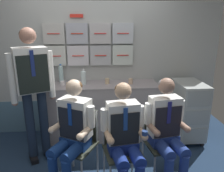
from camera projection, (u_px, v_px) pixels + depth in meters
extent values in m
cube|color=#AFB3B0|center=(94.00, 69.00, 3.60)|extent=(4.20, 0.06, 2.15)
cube|color=slate|center=(95.00, 114.00, 3.80)|extent=(4.12, 0.01, 0.56)
cube|color=silver|center=(56.00, 56.00, 3.43)|extent=(0.33, 0.06, 0.32)
cylinder|color=red|center=(55.00, 56.00, 3.39)|extent=(0.19, 0.01, 0.01)
cube|color=silver|center=(78.00, 55.00, 3.46)|extent=(0.33, 0.06, 0.32)
cylinder|color=red|center=(78.00, 56.00, 3.42)|extent=(0.19, 0.01, 0.01)
cube|color=#B0B2B8|center=(101.00, 55.00, 3.48)|extent=(0.33, 0.06, 0.32)
cylinder|color=red|center=(101.00, 56.00, 3.45)|extent=(0.19, 0.01, 0.01)
cube|color=silver|center=(122.00, 55.00, 3.51)|extent=(0.33, 0.06, 0.32)
cylinder|color=red|center=(123.00, 55.00, 3.48)|extent=(0.19, 0.01, 0.01)
cube|color=#BCBCB9|center=(54.00, 34.00, 3.33)|extent=(0.33, 0.06, 0.32)
cylinder|color=red|center=(53.00, 34.00, 3.30)|extent=(0.19, 0.01, 0.01)
cube|color=#AAAEBC|center=(77.00, 33.00, 3.36)|extent=(0.33, 0.06, 0.32)
cylinder|color=red|center=(77.00, 34.00, 3.32)|extent=(0.19, 0.01, 0.01)
cube|color=#BBB9BB|center=(100.00, 33.00, 3.39)|extent=(0.33, 0.06, 0.32)
cylinder|color=red|center=(100.00, 34.00, 3.35)|extent=(0.19, 0.01, 0.01)
cube|color=silver|center=(123.00, 33.00, 3.41)|extent=(0.33, 0.06, 0.32)
cylinder|color=red|center=(123.00, 33.00, 3.38)|extent=(0.19, 0.01, 0.01)
cube|color=red|center=(76.00, 16.00, 3.30)|extent=(0.20, 0.02, 0.05)
cube|color=#9F969C|center=(101.00, 112.00, 3.52)|extent=(1.76, 0.52, 0.87)
cube|color=gray|center=(101.00, 85.00, 3.39)|extent=(1.80, 0.53, 0.03)
sphere|color=black|center=(182.00, 145.00, 3.29)|extent=(0.07, 0.07, 0.07)
sphere|color=black|center=(202.00, 144.00, 3.32)|extent=(0.07, 0.07, 0.07)
sphere|color=black|center=(170.00, 128.00, 3.82)|extent=(0.07, 0.07, 0.07)
sphere|color=black|center=(187.00, 127.00, 3.84)|extent=(0.07, 0.07, 0.07)
cube|color=#ABB2B1|center=(188.00, 109.00, 3.43)|extent=(0.40, 0.64, 0.87)
cube|color=#969E9C|center=(195.00, 136.00, 3.21)|extent=(0.35, 0.01, 0.23)
cube|color=#969E9C|center=(197.00, 118.00, 3.12)|extent=(0.35, 0.01, 0.23)
cube|color=#969E9C|center=(200.00, 99.00, 3.04)|extent=(0.35, 0.01, 0.23)
cylinder|color=#28282D|center=(200.00, 90.00, 3.03)|extent=(0.32, 0.02, 0.02)
cylinder|color=#A8AAAF|center=(55.00, 168.00, 2.49)|extent=(0.02, 0.02, 0.44)
cylinder|color=#A8AAAF|center=(73.00, 152.00, 2.80)|extent=(0.02, 0.02, 0.44)
cylinder|color=#A8AAAF|center=(97.00, 159.00, 2.66)|extent=(0.02, 0.02, 0.44)
cube|color=#31372B|center=(76.00, 146.00, 2.51)|extent=(0.54, 0.54, 0.02)
cube|color=#31372B|center=(84.00, 123.00, 2.62)|extent=(0.34, 0.20, 0.40)
cylinder|color=#A8AAAF|center=(71.00, 121.00, 2.68)|extent=(0.02, 0.02, 0.40)
cylinder|color=#A8AAAF|center=(97.00, 126.00, 2.54)|extent=(0.02, 0.02, 0.40)
cylinder|color=navy|center=(61.00, 147.00, 2.39)|extent=(0.28, 0.38, 0.13)
cylinder|color=navy|center=(75.00, 151.00, 2.32)|extent=(0.28, 0.38, 0.13)
cube|color=navy|center=(76.00, 141.00, 2.49)|extent=(0.38, 0.33, 0.12)
cube|color=white|center=(76.00, 118.00, 2.43)|extent=(0.39, 0.33, 0.45)
cube|color=black|center=(71.00, 124.00, 2.35)|extent=(0.28, 0.16, 0.36)
cube|color=navy|center=(70.00, 115.00, 2.31)|extent=(0.04, 0.03, 0.25)
cylinder|color=white|center=(61.00, 111.00, 2.49)|extent=(0.08, 0.08, 0.24)
cylinder|color=beige|center=(58.00, 126.00, 2.44)|extent=(0.17, 0.23, 0.07)
sphere|color=beige|center=(52.00, 130.00, 2.35)|extent=(0.08, 0.08, 0.08)
cylinder|color=white|center=(91.00, 117.00, 2.34)|extent=(0.08, 0.08, 0.24)
cylinder|color=beige|center=(85.00, 132.00, 2.30)|extent=(0.17, 0.23, 0.07)
sphere|color=beige|center=(80.00, 137.00, 2.21)|extent=(0.08, 0.08, 0.08)
sphere|color=beige|center=(74.00, 88.00, 2.33)|extent=(0.18, 0.18, 0.18)
ellipsoid|color=brown|center=(75.00, 86.00, 2.33)|extent=(0.23, 0.22, 0.12)
cylinder|color=#A8AAAF|center=(104.00, 162.00, 2.60)|extent=(0.02, 0.02, 0.44)
cylinder|color=#A8AAAF|center=(132.00, 158.00, 2.68)|extent=(0.02, 0.02, 0.44)
cube|color=#31372B|center=(123.00, 152.00, 2.41)|extent=(0.45, 0.45, 0.02)
cube|color=#31372B|center=(119.00, 127.00, 2.53)|extent=(0.37, 0.08, 0.40)
cylinder|color=#A8AAAF|center=(104.00, 129.00, 2.48)|extent=(0.02, 0.02, 0.40)
cylinder|color=#A8AAAF|center=(133.00, 126.00, 2.56)|extent=(0.02, 0.02, 0.40)
cylinder|color=navy|center=(119.00, 156.00, 2.23)|extent=(0.18, 0.37, 0.13)
cylinder|color=navy|center=(135.00, 154.00, 2.26)|extent=(0.18, 0.37, 0.13)
cube|color=navy|center=(123.00, 146.00, 2.39)|extent=(0.34, 0.24, 0.12)
cube|color=white|center=(123.00, 122.00, 2.33)|extent=(0.36, 0.23, 0.45)
cube|color=black|center=(125.00, 129.00, 2.25)|extent=(0.31, 0.06, 0.36)
cube|color=navy|center=(126.00, 119.00, 2.21)|extent=(0.04, 0.01, 0.25)
cylinder|color=white|center=(105.00, 120.00, 2.27)|extent=(0.08, 0.08, 0.24)
cylinder|color=tan|center=(109.00, 136.00, 2.22)|extent=(0.10, 0.23, 0.07)
sphere|color=tan|center=(111.00, 141.00, 2.13)|extent=(0.08, 0.08, 0.08)
cylinder|color=white|center=(140.00, 116.00, 2.36)|extent=(0.08, 0.08, 0.24)
cylinder|color=tan|center=(141.00, 132.00, 2.30)|extent=(0.10, 0.23, 0.07)
sphere|color=tan|center=(145.00, 137.00, 2.20)|extent=(0.08, 0.08, 0.08)
cylinder|color=navy|center=(145.00, 134.00, 2.19)|extent=(0.06, 0.06, 0.06)
sphere|color=tan|center=(123.00, 91.00, 2.23)|extent=(0.18, 0.18, 0.18)
ellipsoid|color=brown|center=(123.00, 89.00, 2.24)|extent=(0.20, 0.18, 0.12)
cylinder|color=#A8AAAF|center=(183.00, 168.00, 2.50)|extent=(0.02, 0.02, 0.44)
cylinder|color=#A8AAAF|center=(142.00, 154.00, 2.75)|extent=(0.02, 0.02, 0.44)
cylinder|color=#A8AAAF|center=(168.00, 150.00, 2.84)|extent=(0.02, 0.02, 0.44)
cube|color=#31372B|center=(163.00, 144.00, 2.56)|extent=(0.46, 0.46, 0.02)
cube|color=#31372B|center=(157.00, 121.00, 2.68)|extent=(0.37, 0.09, 0.40)
cylinder|color=#A8AAAF|center=(144.00, 123.00, 2.63)|extent=(0.02, 0.02, 0.40)
cylinder|color=#A8AAAF|center=(171.00, 120.00, 2.71)|extent=(0.02, 0.02, 0.40)
cylinder|color=navy|center=(163.00, 148.00, 2.37)|extent=(0.18, 0.37, 0.13)
cylinder|color=navy|center=(177.00, 146.00, 2.41)|extent=(0.18, 0.37, 0.13)
cube|color=navy|center=(163.00, 139.00, 2.54)|extent=(0.35, 0.25, 0.12)
cube|color=white|center=(164.00, 116.00, 2.48)|extent=(0.37, 0.24, 0.45)
cube|color=black|center=(168.00, 122.00, 2.40)|extent=(0.31, 0.06, 0.36)
cube|color=navy|center=(169.00, 113.00, 2.36)|extent=(0.04, 0.01, 0.25)
cylinder|color=white|center=(148.00, 113.00, 2.42)|extent=(0.08, 0.08, 0.25)
cylinder|color=#9B7460|center=(153.00, 129.00, 2.37)|extent=(0.10, 0.23, 0.07)
sphere|color=#9B7460|center=(157.00, 133.00, 2.27)|extent=(0.08, 0.08, 0.08)
cylinder|color=white|center=(180.00, 110.00, 2.51)|extent=(0.08, 0.08, 0.25)
cylinder|color=#9B7460|center=(182.00, 125.00, 2.45)|extent=(0.10, 0.23, 0.07)
sphere|color=#9B7460|center=(187.00, 129.00, 2.36)|extent=(0.08, 0.08, 0.08)
sphere|color=#9B7460|center=(166.00, 86.00, 2.38)|extent=(0.18, 0.18, 0.18)
ellipsoid|color=gray|center=(166.00, 84.00, 2.39)|extent=(0.20, 0.19, 0.13)
cube|color=black|center=(34.00, 158.00, 2.99)|extent=(0.18, 0.26, 0.06)
cube|color=black|center=(48.00, 154.00, 3.08)|extent=(0.18, 0.26, 0.06)
cylinder|color=#182336|center=(30.00, 125.00, 2.88)|extent=(0.12, 0.12, 0.92)
cylinder|color=#182336|center=(44.00, 122.00, 2.97)|extent=(0.12, 0.12, 0.92)
cube|color=white|center=(31.00, 70.00, 2.71)|extent=(0.46, 0.38, 0.56)
cube|color=black|center=(34.00, 74.00, 2.62)|extent=(0.33, 0.17, 0.47)
cube|color=navy|center=(32.00, 64.00, 2.58)|extent=(0.04, 0.03, 0.32)
cylinder|color=white|center=(12.00, 79.00, 2.62)|extent=(0.08, 0.08, 0.63)
sphere|color=#A6735F|center=(15.00, 103.00, 2.71)|extent=(0.08, 0.08, 0.08)
cylinder|color=white|center=(51.00, 74.00, 2.85)|extent=(0.08, 0.08, 0.63)
sphere|color=#A6735F|center=(53.00, 97.00, 2.94)|extent=(0.08, 0.08, 0.08)
sphere|color=#A6735F|center=(28.00, 36.00, 2.59)|extent=(0.20, 0.20, 0.20)
ellipsoid|color=black|center=(27.00, 34.00, 2.60)|extent=(0.25, 0.24, 0.14)
cylinder|color=silver|center=(61.00, 75.00, 3.44)|extent=(0.07, 0.07, 0.26)
cone|color=silver|center=(61.00, 66.00, 3.40)|extent=(0.07, 0.07, 0.02)
cylinder|color=blue|center=(60.00, 65.00, 3.39)|extent=(0.03, 0.03, 0.02)
cylinder|color=silver|center=(51.00, 75.00, 3.45)|extent=(0.06, 0.06, 0.22)
cone|color=silver|center=(50.00, 68.00, 3.42)|extent=(0.06, 0.06, 0.02)
cylinder|color=silver|center=(50.00, 66.00, 3.41)|extent=(0.03, 0.03, 0.02)
cylinder|color=silver|center=(84.00, 78.00, 3.34)|extent=(0.08, 0.08, 0.20)
cone|color=silver|center=(83.00, 71.00, 3.31)|extent=(0.08, 0.08, 0.02)
cylinder|color=silver|center=(83.00, 70.00, 3.30)|extent=(0.04, 0.04, 0.02)
cylinder|color=#CBAF86|center=(107.00, 81.00, 3.40)|extent=(0.07, 0.07, 0.08)
cylinder|color=#382114|center=(107.00, 79.00, 3.39)|extent=(0.06, 0.06, 0.01)
cylinder|color=tan|center=(131.00, 81.00, 3.38)|extent=(0.07, 0.07, 0.09)
cylinder|color=#382114|center=(131.00, 79.00, 3.37)|extent=(0.06, 0.06, 0.01)
cylinder|color=tan|center=(69.00, 85.00, 3.24)|extent=(0.07, 0.07, 0.06)
cylinder|color=#382114|center=(69.00, 83.00, 3.23)|extent=(0.06, 0.06, 0.01)
cylinder|color=white|center=(63.00, 83.00, 3.34)|extent=(0.07, 0.07, 0.06)
cylinder|color=#382114|center=(63.00, 82.00, 3.33)|extent=(0.06, 0.06, 0.01)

